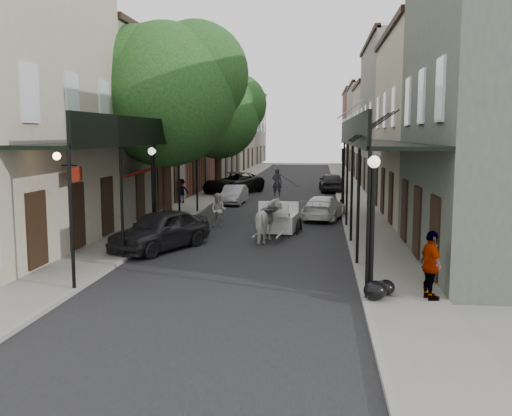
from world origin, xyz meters
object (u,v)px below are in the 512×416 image
(tree_near, at_px, (174,89))
(tree_far, at_px, (223,113))
(carriage, at_px, (281,206))
(lamppost_right_far, at_px, (343,173))
(pedestrian_sidewalk_right, at_px, (431,265))
(lamppost_left, at_px, (153,191))
(car_left_near, at_px, (161,230))
(car_left_far, at_px, (234,183))
(horse, at_px, (269,221))
(pedestrian_sidewalk_left, at_px, (182,191))
(car_left_mid, at_px, (234,195))
(car_right_near, at_px, (324,208))
(lamppost_right_near, at_px, (372,225))
(car_right_far, at_px, (331,182))
(pedestrian_walking, at_px, (218,210))

(tree_near, distance_m, tree_far, 14.02)
(tree_near, bearing_deg, carriage, -15.93)
(lamppost_right_far, distance_m, pedestrian_sidewalk_right, 20.08)
(lamppost_left, distance_m, car_left_near, 2.53)
(lamppost_left, relative_size, lamppost_right_far, 1.00)
(tree_far, height_order, car_left_far, tree_far)
(horse, distance_m, pedestrian_sidewalk_left, 13.41)
(car_left_near, distance_m, car_left_mid, 14.38)
(lamppost_left, xyz_separation_m, horse, (4.81, 0.00, -1.18))
(tree_far, height_order, horse, tree_far)
(car_left_far, bearing_deg, pedestrian_sidewalk_right, -49.54)
(pedestrian_sidewalk_right, relative_size, car_right_near, 0.43)
(lamppost_right_near, bearing_deg, car_left_mid, 108.21)
(horse, relative_size, carriage, 0.71)
(lamppost_left, bearing_deg, car_right_far, 69.67)
(pedestrian_sidewalk_left, distance_m, car_left_far, 7.32)
(tree_far, distance_m, lamppost_right_far, 11.05)
(pedestrian_walking, height_order, car_right_far, pedestrian_walking)
(pedestrian_sidewalk_left, xyz_separation_m, car_right_far, (9.40, 9.06, -0.13))
(tree_far, height_order, lamppost_right_near, tree_far)
(horse, xyz_separation_m, car_right_near, (2.26, 6.56, -0.26))
(tree_near, relative_size, lamppost_right_near, 2.60)
(car_left_mid, relative_size, car_right_far, 0.84)
(pedestrian_sidewalk_left, relative_size, car_right_far, 0.35)
(pedestrian_sidewalk_left, xyz_separation_m, pedestrian_sidewalk_right, (11.42, -19.73, 0.16))
(lamppost_left, relative_size, carriage, 1.28)
(lamppost_left, xyz_separation_m, pedestrian_sidewalk_left, (-1.70, 11.73, -1.19))
(car_right_far, bearing_deg, car_left_far, 13.20)
(tree_near, distance_m, car_left_near, 8.48)
(lamppost_right_far, relative_size, car_right_far, 0.87)
(horse, xyz_separation_m, car_left_far, (-4.31, 18.70, -0.08))
(car_left_near, bearing_deg, lamppost_left, 137.89)
(tree_near, xyz_separation_m, carriage, (5.20, -1.48, -5.36))
(tree_near, height_order, pedestrian_sidewalk_right, tree_near)
(tree_near, height_order, car_left_mid, tree_near)
(lamppost_left, height_order, pedestrian_sidewalk_right, lamppost_left)
(horse, height_order, pedestrian_sidewalk_right, pedestrian_sidewalk_right)
(car_right_far, bearing_deg, carriage, 78.90)
(car_left_far, distance_m, car_right_far, 7.50)
(pedestrian_sidewalk_right, bearing_deg, car_left_far, 4.40)
(tree_far, xyz_separation_m, pedestrian_sidewalk_right, (9.86, -26.18, -4.82))
(tree_far, bearing_deg, lamppost_right_far, -36.51)
(car_left_far, bearing_deg, tree_near, -70.94)
(tree_far, xyz_separation_m, lamppost_right_near, (8.35, -26.18, -3.79))
(car_left_mid, bearing_deg, tree_near, -98.76)
(carriage, bearing_deg, car_left_mid, 116.81)
(pedestrian_sidewalk_right, xyz_separation_m, car_right_near, (-2.65, 14.56, -0.41))
(pedestrian_sidewalk_right, bearing_deg, pedestrian_walking, 18.85)
(pedestrian_sidewalk_right, bearing_deg, car_left_near, 41.22)
(lamppost_right_far, bearing_deg, pedestrian_walking, -125.70)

